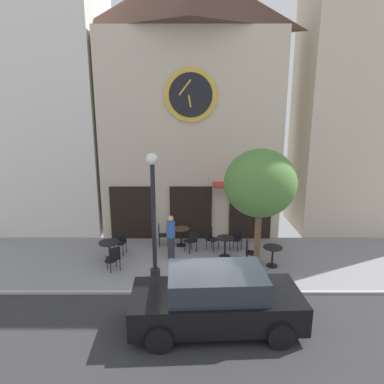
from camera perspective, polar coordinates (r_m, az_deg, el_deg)
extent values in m
cube|color=gray|center=(12.79, 1.59, -11.62)|extent=(26.15, 4.62, 0.05)
cube|color=#2D2D30|center=(8.57, 2.43, -26.15)|extent=(26.15, 5.36, 0.05)
cube|color=#A8A5A0|center=(10.74, 1.89, -16.57)|extent=(26.15, 0.12, 0.08)
cube|color=beige|center=(15.10, 0.06, 9.37)|extent=(7.62, 2.41, 8.59)
cylinder|color=gold|center=(13.80, 0.04, 16.01)|extent=(2.08, 0.10, 2.08)
cylinder|color=black|center=(13.74, 0.04, 16.02)|extent=(1.71, 0.04, 1.71)
cube|color=gold|center=(13.69, -0.13, 15.06)|extent=(0.14, 0.03, 0.47)
cube|color=gold|center=(13.72, -0.94, 17.22)|extent=(0.50, 0.03, 0.61)
cube|color=black|center=(14.71, -9.93, -3.46)|extent=(1.78, 0.10, 2.30)
cube|color=black|center=(14.48, 0.04, -3.53)|extent=(1.78, 0.10, 2.30)
cube|color=black|center=(14.69, 10.02, -3.49)|extent=(1.78, 0.10, 2.30)
cube|color=#B23333|center=(13.99, 8.81, 1.20)|extent=(2.44, 0.90, 0.12)
cube|color=silver|center=(17.59, -23.75, 15.05)|extent=(5.80, 4.61, 12.37)
cube|color=beige|center=(17.57, 29.41, 18.82)|extent=(6.55, 3.22, 15.01)
cylinder|color=black|center=(11.54, -5.97, -13.57)|extent=(0.32, 0.32, 0.36)
cylinder|color=black|center=(10.85, -6.20, -5.43)|extent=(0.14, 0.14, 3.82)
sphere|color=white|center=(10.35, -6.50, 5.57)|extent=(0.36, 0.36, 0.36)
cylinder|color=brown|center=(11.33, 11.18, -8.52)|extent=(0.20, 0.20, 2.43)
ellipsoid|color=#4C7A38|center=(10.73, 11.68, 1.46)|extent=(2.27, 2.04, 2.15)
cylinder|color=black|center=(12.96, -13.47, -9.76)|extent=(0.07, 0.07, 0.74)
cylinder|color=black|center=(13.11, -13.38, -11.18)|extent=(0.40, 0.40, 0.03)
cylinder|color=black|center=(12.82, -13.56, -8.25)|extent=(0.76, 0.76, 0.03)
cylinder|color=black|center=(13.97, -1.60, -7.60)|extent=(0.07, 0.07, 0.73)
cylinder|color=black|center=(14.10, -1.59, -8.93)|extent=(0.40, 0.40, 0.03)
cylinder|color=brown|center=(13.84, -1.61, -6.19)|extent=(0.67, 0.67, 0.03)
cylinder|color=black|center=(13.03, 5.81, -9.25)|extent=(0.07, 0.07, 0.76)
cylinder|color=black|center=(13.18, 5.77, -10.70)|extent=(0.40, 0.40, 0.03)
cylinder|color=black|center=(12.89, 5.85, -7.69)|extent=(0.65, 0.65, 0.03)
cylinder|color=black|center=(12.57, 13.63, -10.58)|extent=(0.07, 0.07, 0.72)
cylinder|color=black|center=(12.72, 13.54, -11.99)|extent=(0.40, 0.40, 0.03)
cylinder|color=black|center=(12.43, 13.72, -9.08)|extent=(0.69, 0.69, 0.03)
cube|color=black|center=(13.99, -4.60, -7.25)|extent=(0.43, 0.43, 0.04)
cube|color=black|center=(13.91, -5.36, -6.40)|extent=(0.07, 0.38, 0.45)
cylinder|color=black|center=(13.91, -3.88, -8.35)|extent=(0.03, 0.03, 0.45)
cylinder|color=black|center=(14.23, -3.89, -7.84)|extent=(0.03, 0.03, 0.45)
cylinder|color=black|center=(13.91, -5.29, -8.38)|extent=(0.03, 0.03, 0.45)
cylinder|color=black|center=(14.23, -5.27, -7.86)|extent=(0.03, 0.03, 0.45)
cube|color=black|center=(12.50, 10.28, -10.09)|extent=(0.49, 0.49, 0.04)
cube|color=black|center=(12.43, 9.49, -9.07)|extent=(0.14, 0.38, 0.45)
cylinder|color=black|center=(12.43, 10.95, -11.41)|extent=(0.03, 0.03, 0.45)
cylinder|color=black|center=(12.74, 11.08, -10.77)|extent=(0.03, 0.03, 0.45)
cylinder|color=black|center=(12.46, 9.36, -11.28)|extent=(0.03, 0.03, 0.45)
cylinder|color=black|center=(12.76, 9.54, -10.65)|extent=(0.03, 0.03, 0.45)
cube|color=black|center=(13.54, 3.71, -7.97)|extent=(0.56, 0.56, 0.04)
cube|color=black|center=(13.55, 3.11, -6.91)|extent=(0.27, 0.32, 0.45)
cylinder|color=black|center=(13.40, 3.86, -9.25)|extent=(0.03, 0.03, 0.45)
cylinder|color=black|center=(13.66, 4.71, -8.81)|extent=(0.03, 0.03, 0.45)
cylinder|color=black|center=(13.59, 2.68, -8.90)|extent=(0.03, 0.03, 0.45)
cylinder|color=black|center=(13.84, 3.54, -8.47)|extent=(0.03, 0.03, 0.45)
cube|color=black|center=(12.26, -12.90, -10.74)|extent=(0.56, 0.56, 0.04)
cube|color=black|center=(12.01, -12.64, -10.07)|extent=(0.34, 0.25, 0.45)
cylinder|color=black|center=(12.55, -12.40, -11.24)|extent=(0.03, 0.03, 0.45)
cylinder|color=black|center=(12.44, -13.88, -11.54)|extent=(0.03, 0.03, 0.45)
cylinder|color=black|center=(12.26, -11.80, -11.83)|extent=(0.03, 0.03, 0.45)
cylinder|color=black|center=(12.15, -13.31, -12.15)|extent=(0.03, 0.03, 0.45)
cube|color=black|center=(13.37, -0.03, -8.22)|extent=(0.56, 0.56, 0.04)
cube|color=black|center=(13.15, 0.43, -7.55)|extent=(0.33, 0.26, 0.45)
cylinder|color=black|center=(13.68, 0.12, -8.72)|extent=(0.03, 0.03, 0.45)
cylinder|color=black|center=(13.49, -1.05, -9.05)|extent=(0.03, 0.03, 0.45)
cylinder|color=black|center=(13.43, 0.99, -9.17)|extent=(0.03, 0.03, 0.45)
cylinder|color=black|center=(13.24, -0.19, -9.51)|extent=(0.03, 0.03, 0.45)
cube|color=black|center=(13.63, 7.62, -7.91)|extent=(0.55, 0.55, 0.04)
cube|color=black|center=(13.70, 7.96, -6.79)|extent=(0.35, 0.23, 0.45)
cylinder|color=black|center=(13.64, 6.63, -8.89)|extent=(0.03, 0.03, 0.45)
cylinder|color=black|center=(13.51, 7.95, -9.16)|extent=(0.03, 0.03, 0.45)
cylinder|color=black|center=(13.92, 7.23, -8.42)|extent=(0.03, 0.03, 0.45)
cylinder|color=black|center=(13.80, 8.53, -8.68)|extent=(0.03, 0.03, 0.45)
cube|color=black|center=(13.48, -11.78, -8.35)|extent=(0.46, 0.46, 0.04)
cube|color=black|center=(13.55, -11.54, -7.19)|extent=(0.38, 0.10, 0.45)
cylinder|color=black|center=(13.48, -12.68, -9.43)|extent=(0.03, 0.03, 0.45)
cylinder|color=black|center=(13.36, -11.31, -9.58)|extent=(0.03, 0.03, 0.45)
cylinder|color=black|center=(13.77, -12.13, -8.89)|extent=(0.03, 0.03, 0.45)
cylinder|color=black|center=(13.65, -10.80, -9.03)|extent=(0.03, 0.03, 0.45)
cylinder|color=#2D2D38|center=(12.85, -3.31, -9.31)|extent=(0.35, 0.35, 0.85)
cylinder|color=#3359B2|center=(12.59, -3.35, -6.28)|extent=(0.43, 0.43, 0.60)
sphere|color=tan|center=(12.45, -3.38, -4.50)|extent=(0.22, 0.22, 0.22)
cube|color=black|center=(9.14, 4.30, -18.48)|extent=(4.38, 2.01, 0.75)
cube|color=#262B33|center=(8.81, 4.38, -14.88)|extent=(2.48, 1.70, 0.60)
cylinder|color=black|center=(8.84, 14.93, -22.38)|extent=(0.65, 0.25, 0.64)
cylinder|color=black|center=(10.29, 11.87, -16.58)|extent=(0.65, 0.25, 0.64)
cylinder|color=black|center=(8.52, -5.35, -23.49)|extent=(0.65, 0.25, 0.64)
cylinder|color=black|center=(10.01, -4.85, -17.23)|extent=(0.65, 0.25, 0.64)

